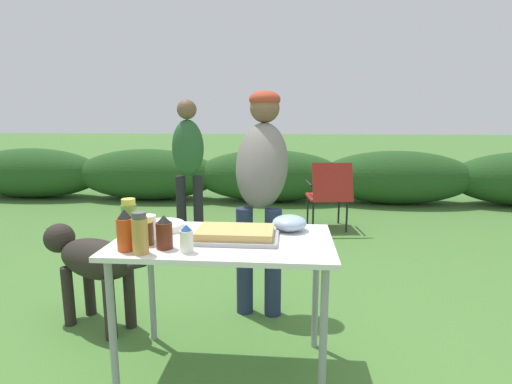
% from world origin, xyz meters
% --- Properties ---
extents(ground_plane, '(60.00, 60.00, 0.00)m').
position_xyz_m(ground_plane, '(0.00, 0.00, 0.00)').
color(ground_plane, '#477533').
extents(shrub_hedge, '(14.40, 0.90, 0.83)m').
position_xyz_m(shrub_hedge, '(0.00, 4.41, 0.42)').
color(shrub_hedge, '#234C1E').
rests_on(shrub_hedge, ground).
extents(folding_table, '(1.10, 0.64, 0.74)m').
position_xyz_m(folding_table, '(0.00, 0.00, 0.66)').
color(folding_table, silver).
rests_on(folding_table, ground).
extents(food_tray, '(0.43, 0.28, 0.06)m').
position_xyz_m(food_tray, '(0.06, -0.00, 0.77)').
color(food_tray, '#9E9EA3').
rests_on(food_tray, folding_table).
extents(plate_stack, '(0.24, 0.24, 0.04)m').
position_xyz_m(plate_stack, '(-0.37, 0.14, 0.76)').
color(plate_stack, white).
rests_on(plate_stack, folding_table).
extents(mixing_bowl, '(0.19, 0.19, 0.08)m').
position_xyz_m(mixing_bowl, '(0.33, 0.18, 0.78)').
color(mixing_bowl, '#99B2CC').
rests_on(mixing_bowl, folding_table).
extents(paper_cup_stack, '(0.08, 0.08, 0.13)m').
position_xyz_m(paper_cup_stack, '(-0.37, -0.05, 0.80)').
color(paper_cup_stack, white).
rests_on(paper_cup_stack, folding_table).
extents(spice_jar, '(0.07, 0.07, 0.19)m').
position_xyz_m(spice_jar, '(-0.34, -0.25, 0.83)').
color(spice_jar, '#B2893D').
rests_on(spice_jar, folding_table).
extents(bbq_sauce_bottle, '(0.08, 0.08, 0.16)m').
position_xyz_m(bbq_sauce_bottle, '(-0.25, -0.17, 0.82)').
color(bbq_sauce_bottle, '#562314').
rests_on(bbq_sauce_bottle, folding_table).
extents(relish_jar, '(0.08, 0.08, 0.21)m').
position_xyz_m(relish_jar, '(-0.47, -0.04, 0.84)').
color(relish_jar, olive).
rests_on(relish_jar, folding_table).
extents(hot_sauce_bottle, '(0.08, 0.08, 0.20)m').
position_xyz_m(hot_sauce_bottle, '(-0.42, -0.21, 0.83)').
color(hot_sauce_bottle, '#CC4214').
rests_on(hot_sauce_bottle, folding_table).
extents(beer_bottle, '(0.06, 0.06, 0.14)m').
position_xyz_m(beer_bottle, '(-0.35, -0.12, 0.81)').
color(beer_bottle, brown).
rests_on(beer_bottle, folding_table).
extents(mayo_bottle, '(0.06, 0.06, 0.13)m').
position_xyz_m(mayo_bottle, '(-0.14, -0.21, 0.80)').
color(mayo_bottle, silver).
rests_on(mayo_bottle, folding_table).
extents(standing_person_in_olive_jacket, '(0.40, 0.50, 1.53)m').
position_xyz_m(standing_person_in_olive_jacket, '(0.14, 0.76, 0.95)').
color(standing_person_in_olive_jacket, '#232D4C').
rests_on(standing_person_in_olive_jacket, ground).
extents(standing_person_with_beanie, '(0.37, 0.30, 1.53)m').
position_xyz_m(standing_person_with_beanie, '(-0.74, 2.19, 0.92)').
color(standing_person_with_beanie, black).
rests_on(standing_person_with_beanie, ground).
extents(dog, '(0.87, 0.46, 0.65)m').
position_xyz_m(dog, '(-0.94, 0.42, 0.44)').
color(dog, '#28231E').
rests_on(dog, ground).
extents(camp_chair_green_behind_table, '(0.53, 0.64, 0.83)m').
position_xyz_m(camp_chair_green_behind_table, '(0.80, 2.79, 0.47)').
color(camp_chair_green_behind_table, maroon).
rests_on(camp_chair_green_behind_table, ground).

